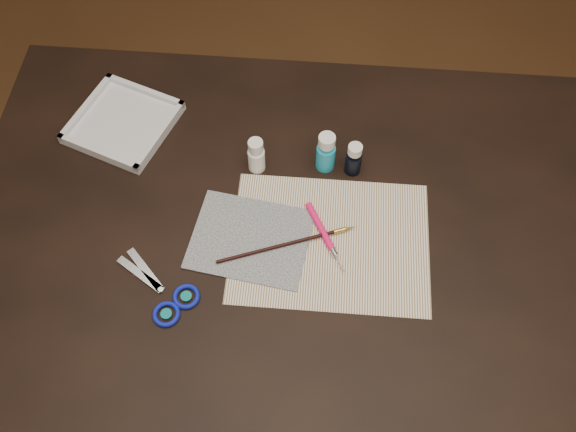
# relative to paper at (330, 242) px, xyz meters

# --- Properties ---
(ground) EXTENTS (3.50, 3.50, 0.02)m
(ground) POSITION_rel_paper_xyz_m (-0.08, 0.02, -0.76)
(ground) COLOR #422614
(ground) RESTS_ON ground
(table) EXTENTS (1.30, 0.90, 0.75)m
(table) POSITION_rel_paper_xyz_m (-0.08, 0.02, -0.38)
(table) COLOR black
(table) RESTS_ON ground
(paper) EXTENTS (0.38, 0.29, 0.00)m
(paper) POSITION_rel_paper_xyz_m (0.00, 0.00, 0.00)
(paper) COLOR white
(paper) RESTS_ON table
(canvas) EXTENTS (0.25, 0.21, 0.00)m
(canvas) POSITION_rel_paper_xyz_m (-0.15, -0.01, 0.00)
(canvas) COLOR black
(canvas) RESTS_ON paper
(paint_bottle_white) EXTENTS (0.04, 0.04, 0.09)m
(paint_bottle_white) POSITION_rel_paper_xyz_m (-0.16, 0.17, 0.04)
(paint_bottle_white) COLOR white
(paint_bottle_white) RESTS_ON table
(paint_bottle_cyan) EXTENTS (0.05, 0.05, 0.10)m
(paint_bottle_cyan) POSITION_rel_paper_xyz_m (-0.02, 0.18, 0.05)
(paint_bottle_cyan) COLOR #1E9ECF
(paint_bottle_cyan) RESTS_ON table
(paint_bottle_navy) EXTENTS (0.04, 0.04, 0.08)m
(paint_bottle_navy) POSITION_rel_paper_xyz_m (0.04, 0.17, 0.04)
(paint_bottle_navy) COLOR black
(paint_bottle_navy) RESTS_ON table
(paintbrush) EXTENTS (0.27, 0.11, 0.01)m
(paintbrush) POSITION_rel_paper_xyz_m (-0.08, -0.02, 0.01)
(paintbrush) COLOR black
(paintbrush) RESTS_ON canvas
(craft_knife) EXTENTS (0.09, 0.15, 0.01)m
(craft_knife) POSITION_rel_paper_xyz_m (-0.01, 0.01, 0.01)
(craft_knife) COLOR #FF1466
(craft_knife) RESTS_ON paper
(scissors) EXTENTS (0.22, 0.19, 0.01)m
(scissors) POSITION_rel_paper_xyz_m (-0.33, -0.12, 0.00)
(scissors) COLOR silver
(scissors) RESTS_ON table
(palette_tray) EXTENTS (0.25, 0.25, 0.02)m
(palette_tray) POSITION_rel_paper_xyz_m (-0.46, 0.25, 0.01)
(palette_tray) COLOR silver
(palette_tray) RESTS_ON table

